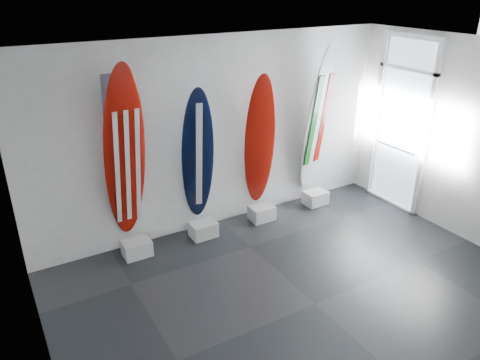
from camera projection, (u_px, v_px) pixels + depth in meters
floor at (315, 304)px, 5.70m from camera, size 6.00×6.00×0.00m
ceiling at (335, 58)px, 4.49m from camera, size 6.00×6.00×0.00m
wall_back at (219, 135)px, 7.07m from camera, size 6.00×0.00×6.00m
wall_left at (36, 277)px, 3.70m from camera, size 0.00×5.00×5.00m
display_block_usa at (137, 248)px, 6.66m from camera, size 0.40×0.30×0.24m
surfboard_usa at (125, 156)px, 6.17m from camera, size 0.63×0.57×2.58m
display_block_navy at (203, 229)px, 7.15m from camera, size 0.40×0.30×0.24m
surfboard_navy at (198, 156)px, 6.75m from camera, size 0.57×0.52×2.14m
display_block_swiss at (262, 213)px, 7.65m from camera, size 0.40×0.30×0.24m
surfboard_swiss at (260, 142)px, 7.24m from camera, size 0.58×0.48×2.22m
display_block_italy at (315, 198)px, 8.18m from camera, size 0.40×0.30×0.24m
surfboard_italy at (317, 120)px, 7.69m from camera, size 0.68×0.57×2.58m
wall_outlet at (66, 242)px, 6.38m from camera, size 0.09×0.02×0.13m
glass_door at (401, 126)px, 7.72m from camera, size 0.12×1.16×2.85m
balcony at (443, 163)px, 8.71m from camera, size 2.80×2.20×1.20m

